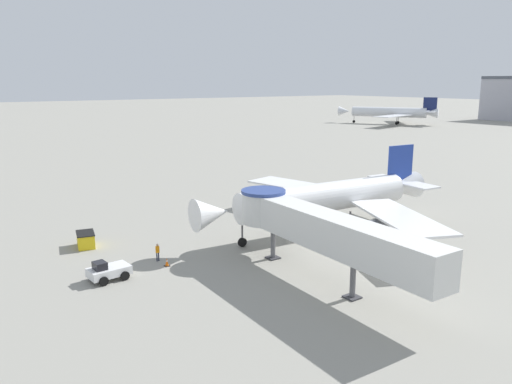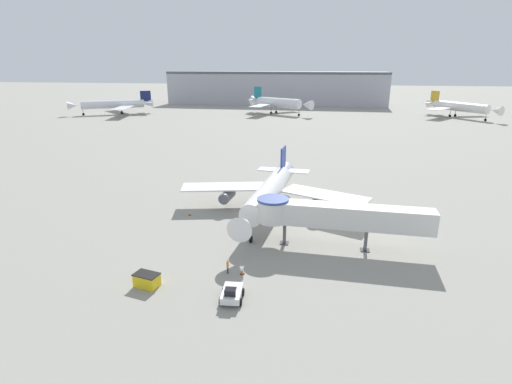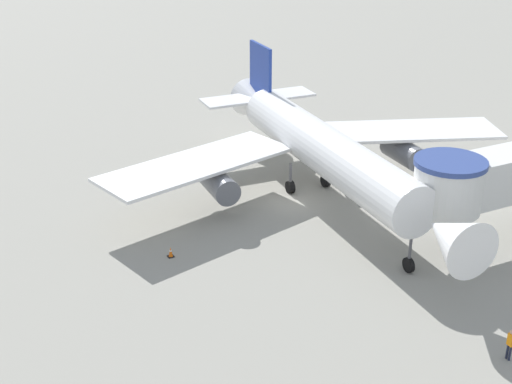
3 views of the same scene
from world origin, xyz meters
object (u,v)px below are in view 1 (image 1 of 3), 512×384
at_px(main_airplane, 330,198).
at_px(ground_crew_marshaller, 158,251).
at_px(service_container_yellow, 86,240).
at_px(traffic_cone_port_wing, 246,209).
at_px(jet_bridge, 315,227).
at_px(pushback_tug_white, 108,271).
at_px(traffic_cone_near_nose, 167,262).
at_px(background_jet_navy_tail, 391,112).

distance_m(main_airplane, ground_crew_marshaller, 19.45).
relative_size(service_container_yellow, traffic_cone_port_wing, 4.73).
bearing_deg(traffic_cone_port_wing, main_airplane, 11.96).
bearing_deg(jet_bridge, ground_crew_marshaller, -140.37).
distance_m(pushback_tug_white, service_container_yellow, 9.53).
bearing_deg(traffic_cone_near_nose, background_jet_navy_tail, 123.03).
height_order(jet_bridge, ground_crew_marshaller, jet_bridge).
bearing_deg(traffic_cone_port_wing, traffic_cone_near_nose, -54.43).
distance_m(jet_bridge, ground_crew_marshaller, 14.70).
relative_size(jet_bridge, ground_crew_marshaller, 13.42).
bearing_deg(ground_crew_marshaller, traffic_cone_near_nose, 96.07).
bearing_deg(jet_bridge, traffic_cone_near_nose, -136.29).
xyz_separation_m(ground_crew_marshaller, background_jet_navy_tail, (-86.26, 135.32, 3.56)).
relative_size(main_airplane, pushback_tug_white, 8.94).
bearing_deg(main_airplane, pushback_tug_white, -85.66).
bearing_deg(ground_crew_marshaller, traffic_cone_port_wing, -146.43).
bearing_deg(main_airplane, traffic_cone_near_nose, -85.97).
relative_size(pushback_tug_white, ground_crew_marshaller, 2.10).
height_order(traffic_cone_port_wing, ground_crew_marshaller, ground_crew_marshaller).
xyz_separation_m(jet_bridge, ground_crew_marshaller, (-11.30, -8.72, -3.52)).
height_order(service_container_yellow, background_jet_navy_tail, background_jet_navy_tail).
xyz_separation_m(jet_bridge, pushback_tug_white, (-9.63, -13.85, -3.71)).
distance_m(pushback_tug_white, background_jet_navy_tail, 165.75).
distance_m(main_airplane, service_container_yellow, 25.39).
bearing_deg(ground_crew_marshaller, service_container_yellow, -60.35).
height_order(jet_bridge, traffic_cone_port_wing, jet_bridge).
height_order(main_airplane, service_container_yellow, main_airplane).
height_order(main_airplane, pushback_tug_white, main_airplane).
xyz_separation_m(jet_bridge, background_jet_navy_tail, (-97.55, 126.60, 0.04)).
height_order(pushback_tug_white, service_container_yellow, pushback_tug_white).
xyz_separation_m(service_container_yellow, traffic_cone_near_nose, (9.45, 4.17, -0.36)).
bearing_deg(ground_crew_marshaller, main_airplane, 175.99).
distance_m(ground_crew_marshaller, background_jet_navy_tail, 160.51).
xyz_separation_m(jet_bridge, service_container_yellow, (-19.10, -12.78, -3.74)).
xyz_separation_m(pushback_tug_white, service_container_yellow, (-9.47, 1.07, -0.03)).
relative_size(traffic_cone_port_wing, ground_crew_marshaller, 0.38).
distance_m(main_airplane, background_jet_navy_tail, 145.95).
bearing_deg(jet_bridge, background_jet_navy_tail, 129.59).
distance_m(service_container_yellow, background_jet_navy_tail, 159.99).
distance_m(traffic_cone_port_wing, background_jet_navy_tail, 141.14).
bearing_deg(service_container_yellow, traffic_cone_port_wing, 96.39).
bearing_deg(jet_bridge, service_container_yellow, -144.24).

